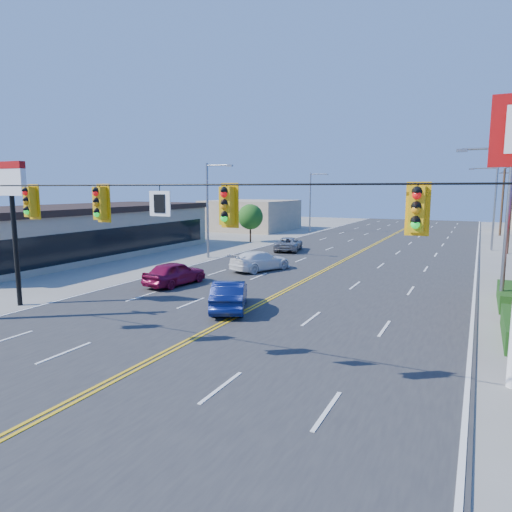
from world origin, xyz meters
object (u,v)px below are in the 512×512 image
at_px(signal_span, 127,221).
at_px(car_white, 260,261).
at_px(car_blue, 229,296).
at_px(pizza_hut_sign, 12,203).
at_px(car_magenta, 175,274).
at_px(car_silver, 289,245).

xyz_separation_m(signal_span, car_white, (-4.06, 18.16, -4.18)).
bearing_deg(car_blue, pizza_hut_sign, -4.22).
relative_size(pizza_hut_sign, car_magenta, 1.59).
bearing_deg(signal_span, pizza_hut_sign, 159.81).
bearing_deg(car_magenta, car_white, -103.26).
bearing_deg(car_white, car_silver, -56.64).
xyz_separation_m(car_blue, car_silver, (-5.40, 20.91, -0.07)).
height_order(signal_span, car_blue, signal_span).
xyz_separation_m(signal_span, car_silver, (-6.16, 28.71, -4.23)).
relative_size(pizza_hut_sign, car_white, 1.42).
bearing_deg(car_white, car_magenta, 92.16).
bearing_deg(car_silver, car_blue, 91.99).
distance_m(signal_span, car_silver, 29.67).
height_order(car_magenta, car_blue, car_magenta).
bearing_deg(signal_span, car_silver, 102.10).
bearing_deg(pizza_hut_sign, car_magenta, 59.40).
distance_m(pizza_hut_sign, car_silver, 25.56).
bearing_deg(car_magenta, car_silver, -84.59).
bearing_deg(car_magenta, car_blue, 155.59).
height_order(signal_span, car_magenta, signal_span).
bearing_deg(car_magenta, signal_span, 126.84).
height_order(car_white, car_silver, car_white).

